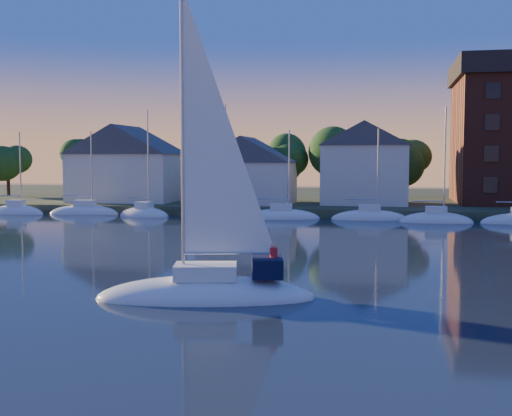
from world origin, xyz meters
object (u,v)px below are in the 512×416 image
(clubhouse_west, at_px, (127,163))
(clubhouse_centre, at_px, (247,169))
(hero_sailboat, at_px, (209,286))
(clubhouse_east, at_px, (365,162))

(clubhouse_west, distance_m, clubhouse_centre, 16.05)
(clubhouse_centre, distance_m, hero_sailboat, 48.58)
(clubhouse_centre, height_order, hero_sailboat, hero_sailboat)
(clubhouse_west, height_order, clubhouse_centre, clubhouse_west)
(clubhouse_centre, bearing_deg, hero_sailboat, -79.75)
(clubhouse_centre, bearing_deg, clubhouse_west, 176.42)
(clubhouse_west, bearing_deg, clubhouse_east, 1.91)
(clubhouse_west, xyz_separation_m, clubhouse_centre, (16.00, -1.00, -0.80))
(clubhouse_east, height_order, hero_sailboat, hero_sailboat)
(hero_sailboat, bearing_deg, clubhouse_west, -75.82)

